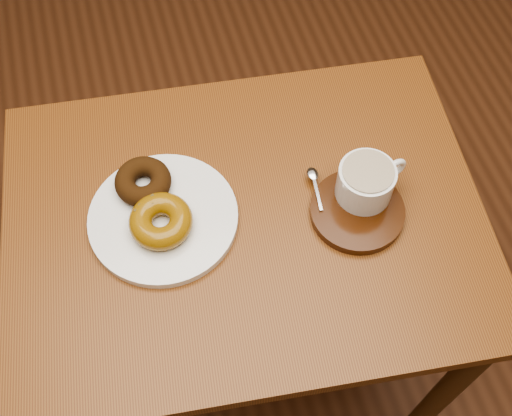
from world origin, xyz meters
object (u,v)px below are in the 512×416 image
object	(u,v)px
cafe_table	(246,249)
donut_plate	(163,218)
coffee_cup	(366,181)
saucer	(357,211)

from	to	relation	value
cafe_table	donut_plate	xyz separation A→B (m)	(-0.13, 0.03, 0.13)
cafe_table	donut_plate	size ratio (longest dim) A/B	3.47
donut_plate	coffee_cup	bearing A→B (deg)	-8.10
donut_plate	saucer	distance (m)	0.33
cafe_table	coffee_cup	size ratio (longest dim) A/B	6.93
donut_plate	cafe_table	bearing A→B (deg)	-12.85
coffee_cup	donut_plate	bearing A→B (deg)	160.90
cafe_table	saucer	xyz separation A→B (m)	(0.19, -0.05, 0.13)
saucer	cafe_table	bearing A→B (deg)	166.02
donut_plate	coffee_cup	size ratio (longest dim) A/B	2.00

